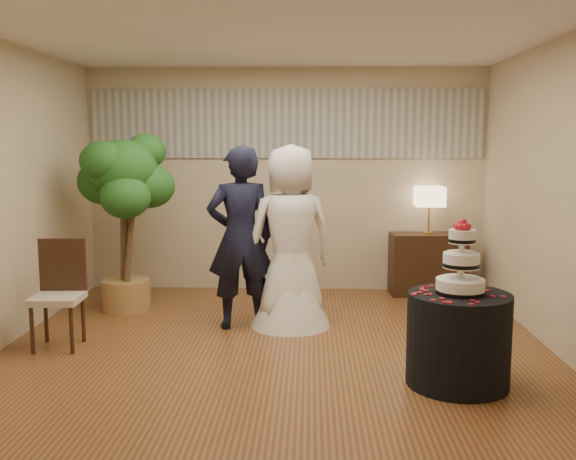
{
  "coord_description": "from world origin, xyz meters",
  "views": [
    {
      "loc": [
        0.31,
        -5.61,
        1.87
      ],
      "look_at": [
        0.1,
        0.4,
        1.05
      ],
      "focal_mm": 40.0,
      "sensor_mm": 36.0,
      "label": 1
    }
  ],
  "objects_px": {
    "cake_table": "(458,339)",
    "groom": "(240,238)",
    "side_chair": "(57,295)",
    "console": "(427,264)",
    "ficus_tree": "(124,221)",
    "table_lamp": "(429,210)",
    "bride": "(290,236)",
    "wedding_cake": "(461,256)"
  },
  "relations": [
    {
      "from": "cake_table",
      "to": "groom",
      "type": "bearing_deg",
      "value": 140.98
    },
    {
      "from": "groom",
      "to": "side_chair",
      "type": "relative_size",
      "value": 1.87
    },
    {
      "from": "cake_table",
      "to": "console",
      "type": "xyz_separation_m",
      "value": [
        0.3,
        3.01,
        0.02
      ]
    },
    {
      "from": "groom",
      "to": "cake_table",
      "type": "relative_size",
      "value": 2.33
    },
    {
      "from": "console",
      "to": "ficus_tree",
      "type": "xyz_separation_m",
      "value": [
        -3.52,
        -0.88,
        0.63
      ]
    },
    {
      "from": "groom",
      "to": "side_chair",
      "type": "distance_m",
      "value": 1.81
    },
    {
      "from": "groom",
      "to": "table_lamp",
      "type": "height_order",
      "value": "groom"
    },
    {
      "from": "console",
      "to": "cake_table",
      "type": "bearing_deg",
      "value": -99.13
    },
    {
      "from": "bride",
      "to": "table_lamp",
      "type": "height_order",
      "value": "bride"
    },
    {
      "from": "groom",
      "to": "cake_table",
      "type": "xyz_separation_m",
      "value": [
        1.85,
        -1.5,
        -0.56
      ]
    },
    {
      "from": "cake_table",
      "to": "ficus_tree",
      "type": "height_order",
      "value": "ficus_tree"
    },
    {
      "from": "table_lamp",
      "to": "groom",
      "type": "bearing_deg",
      "value": -144.94
    },
    {
      "from": "ficus_tree",
      "to": "table_lamp",
      "type": "bearing_deg",
      "value": 14.07
    },
    {
      "from": "wedding_cake",
      "to": "groom",
      "type": "bearing_deg",
      "value": 140.98
    },
    {
      "from": "groom",
      "to": "wedding_cake",
      "type": "distance_m",
      "value": 2.39
    },
    {
      "from": "console",
      "to": "table_lamp",
      "type": "xyz_separation_m",
      "value": [
        -0.0,
        0.0,
        0.67
      ]
    },
    {
      "from": "groom",
      "to": "bride",
      "type": "bearing_deg",
      "value": 173.81
    },
    {
      "from": "wedding_cake",
      "to": "ficus_tree",
      "type": "xyz_separation_m",
      "value": [
        -3.22,
        2.13,
        -0.01
      ]
    },
    {
      "from": "groom",
      "to": "cake_table",
      "type": "distance_m",
      "value": 2.45
    },
    {
      "from": "groom",
      "to": "bride",
      "type": "xyz_separation_m",
      "value": [
        0.5,
        0.08,
        0.01
      ]
    },
    {
      "from": "side_chair",
      "to": "cake_table",
      "type": "bearing_deg",
      "value": -15.7
    },
    {
      "from": "side_chair",
      "to": "ficus_tree",
      "type": "bearing_deg",
      "value": 77.03
    },
    {
      "from": "bride",
      "to": "side_chair",
      "type": "bearing_deg",
      "value": 0.19
    },
    {
      "from": "cake_table",
      "to": "ficus_tree",
      "type": "bearing_deg",
      "value": 146.45
    },
    {
      "from": "console",
      "to": "ficus_tree",
      "type": "bearing_deg",
      "value": -169.33
    },
    {
      "from": "groom",
      "to": "wedding_cake",
      "type": "bearing_deg",
      "value": 125.74
    },
    {
      "from": "bride",
      "to": "side_chair",
      "type": "distance_m",
      "value": 2.29
    },
    {
      "from": "wedding_cake",
      "to": "table_lamp",
      "type": "height_order",
      "value": "table_lamp"
    },
    {
      "from": "bride",
      "to": "ficus_tree",
      "type": "xyz_separation_m",
      "value": [
        -1.86,
        0.55,
        0.08
      ]
    },
    {
      "from": "wedding_cake",
      "to": "console",
      "type": "height_order",
      "value": "wedding_cake"
    },
    {
      "from": "cake_table",
      "to": "table_lamp",
      "type": "bearing_deg",
      "value": 84.27
    },
    {
      "from": "cake_table",
      "to": "ficus_tree",
      "type": "relative_size",
      "value": 0.39
    },
    {
      "from": "cake_table",
      "to": "console",
      "type": "height_order",
      "value": "console"
    },
    {
      "from": "wedding_cake",
      "to": "side_chair",
      "type": "distance_m",
      "value": 3.58
    },
    {
      "from": "console",
      "to": "ficus_tree",
      "type": "height_order",
      "value": "ficus_tree"
    },
    {
      "from": "table_lamp",
      "to": "cake_table",
      "type": "bearing_deg",
      "value": -95.73
    },
    {
      "from": "cake_table",
      "to": "wedding_cake",
      "type": "xyz_separation_m",
      "value": [
        0.0,
        0.0,
        0.65
      ]
    },
    {
      "from": "groom",
      "to": "console",
      "type": "relative_size",
      "value": 2.02
    },
    {
      "from": "bride",
      "to": "wedding_cake",
      "type": "distance_m",
      "value": 2.08
    },
    {
      "from": "table_lamp",
      "to": "ficus_tree",
      "type": "height_order",
      "value": "ficus_tree"
    },
    {
      "from": "console",
      "to": "bride",
      "type": "bearing_deg",
      "value": -142.53
    },
    {
      "from": "wedding_cake",
      "to": "ficus_tree",
      "type": "height_order",
      "value": "ficus_tree"
    }
  ]
}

